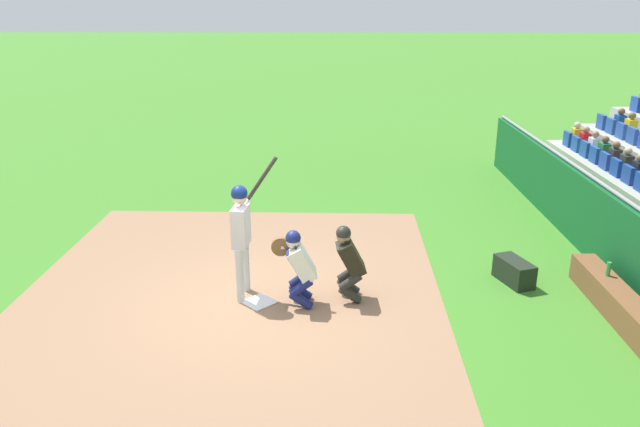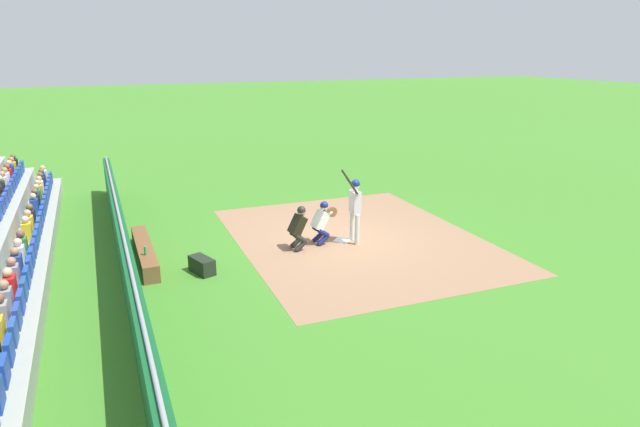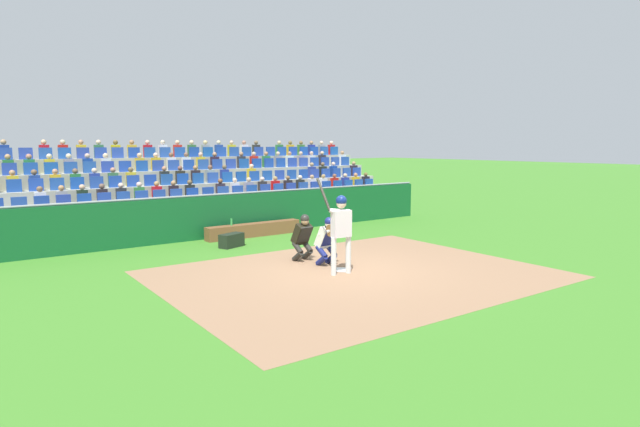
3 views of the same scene
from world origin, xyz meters
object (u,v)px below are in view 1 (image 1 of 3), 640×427
(home_plate_marker, at_px, (259,302))
(catcher_crouching, at_px, (298,263))
(water_bottle_on_bench, at_px, (608,269))
(batter_at_plate, at_px, (241,228))
(dugout_bench, at_px, (627,313))
(equipment_duffel_bag, at_px, (514,271))
(home_plate_umpire, at_px, (349,259))

(home_plate_marker, height_order, catcher_crouching, catcher_crouching)
(home_plate_marker, xyz_separation_m, water_bottle_on_bench, (0.15, -5.55, 0.54))
(home_plate_marker, height_order, batter_at_plate, batter_at_plate)
(batter_at_plate, relative_size, dugout_bench, 0.67)
(water_bottle_on_bench, bearing_deg, equipment_duffel_bag, 62.74)
(batter_at_plate, bearing_deg, home_plate_marker, -134.33)
(equipment_duffel_bag, bearing_deg, catcher_crouching, 83.46)
(catcher_crouching, height_order, equipment_duffel_bag, catcher_crouching)
(home_plate_marker, xyz_separation_m, dugout_bench, (-0.67, -5.51, 0.20))
(water_bottle_on_bench, bearing_deg, home_plate_marker, 91.50)
(home_plate_marker, height_order, water_bottle_on_bench, water_bottle_on_bench)
(home_plate_umpire, xyz_separation_m, water_bottle_on_bench, (-0.02, -4.12, -0.14))
(batter_at_plate, bearing_deg, home_plate_umpire, -93.11)
(water_bottle_on_bench, distance_m, equipment_duffel_bag, 1.47)
(home_plate_marker, bearing_deg, water_bottle_on_bench, -88.50)
(home_plate_umpire, bearing_deg, water_bottle_on_bench, -90.32)
(home_plate_marker, bearing_deg, batter_at_plate, 45.67)
(batter_at_plate, height_order, catcher_crouching, batter_at_plate)
(batter_at_plate, height_order, dugout_bench, batter_at_plate)
(dugout_bench, distance_m, equipment_duffel_bag, 1.92)
(home_plate_umpire, bearing_deg, dugout_bench, -101.61)
(equipment_duffel_bag, bearing_deg, water_bottle_on_bench, -136.61)
(water_bottle_on_bench, xyz_separation_m, equipment_duffel_bag, (0.65, 1.27, -0.35))
(home_plate_marker, xyz_separation_m, home_plate_umpire, (0.17, -1.43, 0.68))
(home_plate_marker, bearing_deg, equipment_duffel_bag, -79.40)
(home_plate_umpire, relative_size, dugout_bench, 0.37)
(home_plate_marker, height_order, home_plate_umpire, home_plate_umpire)
(dugout_bench, bearing_deg, catcher_crouching, 82.49)
(catcher_crouching, bearing_deg, dugout_bench, -97.51)
(home_plate_marker, relative_size, dugout_bench, 0.13)
(batter_at_plate, xyz_separation_m, water_bottle_on_bench, (-0.11, -5.81, -0.63))
(batter_at_plate, distance_m, water_bottle_on_bench, 5.85)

